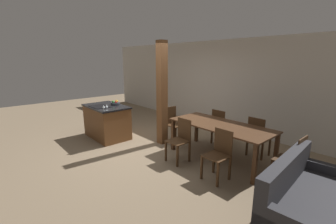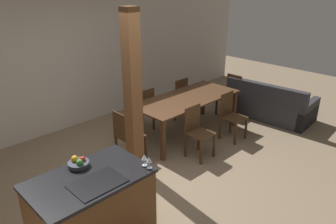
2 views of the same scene
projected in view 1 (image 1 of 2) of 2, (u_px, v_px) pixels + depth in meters
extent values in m
plane|color=#847056|center=(146.00, 146.00, 5.67)|extent=(16.00, 16.00, 0.00)
cube|color=beige|center=(216.00, 84.00, 7.13)|extent=(11.20, 0.08, 2.70)
cube|color=brown|center=(107.00, 122.00, 6.21)|extent=(1.29, 0.80, 0.86)
cube|color=black|center=(106.00, 106.00, 6.11)|extent=(1.33, 0.84, 0.04)
cube|color=black|center=(100.00, 106.00, 5.98)|extent=(0.56, 0.40, 0.01)
cylinder|color=#383D47|center=(115.00, 103.00, 6.24)|extent=(0.25, 0.25, 0.05)
sphere|color=red|center=(116.00, 102.00, 6.18)|extent=(0.07, 0.07, 0.07)
sphere|color=gold|center=(117.00, 101.00, 6.27)|extent=(0.08, 0.08, 0.08)
sphere|color=#3D8E38|center=(113.00, 102.00, 6.20)|extent=(0.08, 0.08, 0.08)
cylinder|color=silver|center=(104.00, 111.00, 5.45)|extent=(0.06, 0.06, 0.00)
cylinder|color=silver|center=(104.00, 109.00, 5.44)|extent=(0.01, 0.01, 0.08)
cone|color=silver|center=(104.00, 106.00, 5.42)|extent=(0.07, 0.07, 0.07)
cylinder|color=silver|center=(107.00, 110.00, 5.50)|extent=(0.06, 0.06, 0.00)
cylinder|color=silver|center=(107.00, 109.00, 5.49)|extent=(0.01, 0.01, 0.08)
cone|color=silver|center=(107.00, 106.00, 5.47)|extent=(0.07, 0.07, 0.07)
cube|color=#51331E|center=(220.00, 125.00, 4.78)|extent=(2.20, 0.97, 0.03)
cube|color=#51331E|center=(173.00, 135.00, 5.36)|extent=(0.07, 0.07, 0.75)
cube|color=#51331E|center=(255.00, 164.00, 3.85)|extent=(0.07, 0.07, 0.75)
cube|color=#51331E|center=(197.00, 128.00, 5.90)|extent=(0.07, 0.07, 0.75)
cube|color=#51331E|center=(276.00, 151.00, 4.39)|extent=(0.07, 0.07, 0.75)
cube|color=#472D19|center=(178.00, 141.00, 4.71)|extent=(0.40, 0.40, 0.02)
cube|color=#472D19|center=(184.00, 129.00, 4.78)|extent=(0.38, 0.02, 0.45)
cube|color=#472D19|center=(166.00, 151.00, 4.78)|extent=(0.04, 0.04, 0.44)
cube|color=#472D19|center=(177.00, 156.00, 4.52)|extent=(0.04, 0.04, 0.44)
cube|color=#472D19|center=(178.00, 147.00, 5.01)|extent=(0.04, 0.04, 0.44)
cube|color=#472D19|center=(189.00, 152.00, 4.75)|extent=(0.04, 0.04, 0.44)
cube|color=#472D19|center=(216.00, 156.00, 3.99)|extent=(0.40, 0.40, 0.02)
cube|color=#472D19|center=(223.00, 141.00, 4.06)|extent=(0.38, 0.02, 0.45)
cube|color=#472D19|center=(202.00, 168.00, 4.06)|extent=(0.04, 0.04, 0.44)
cube|color=#472D19|center=(218.00, 175.00, 3.80)|extent=(0.04, 0.04, 0.44)
cube|color=#472D19|center=(214.00, 162.00, 4.28)|extent=(0.04, 0.04, 0.44)
cube|color=#472D19|center=(230.00, 168.00, 4.03)|extent=(0.04, 0.04, 0.44)
cube|color=#472D19|center=(222.00, 127.00, 5.72)|extent=(0.40, 0.40, 0.02)
cube|color=#472D19|center=(218.00, 119.00, 5.54)|extent=(0.38, 0.02, 0.45)
cube|color=#472D19|center=(231.00, 135.00, 5.76)|extent=(0.04, 0.04, 0.44)
cube|color=#472D19|center=(220.00, 132.00, 6.02)|extent=(0.04, 0.04, 0.44)
cube|color=#472D19|center=(223.00, 139.00, 5.53)|extent=(0.04, 0.04, 0.44)
cube|color=#472D19|center=(212.00, 135.00, 5.79)|extent=(0.04, 0.04, 0.44)
cube|color=#472D19|center=(259.00, 136.00, 5.00)|extent=(0.40, 0.40, 0.02)
cube|color=#472D19|center=(256.00, 128.00, 4.82)|extent=(0.38, 0.02, 0.45)
cube|color=#472D19|center=(270.00, 146.00, 5.04)|extent=(0.04, 0.04, 0.44)
cube|color=#472D19|center=(255.00, 142.00, 5.30)|extent=(0.04, 0.04, 0.44)
cube|color=#472D19|center=(262.00, 151.00, 4.81)|extent=(0.04, 0.04, 0.44)
cube|color=#472D19|center=(247.00, 146.00, 5.07)|extent=(0.04, 0.04, 0.44)
cube|color=#472D19|center=(175.00, 125.00, 5.87)|extent=(0.40, 0.40, 0.02)
cube|color=#472D19|center=(171.00, 115.00, 5.96)|extent=(0.02, 0.38, 0.45)
cube|color=#472D19|center=(175.00, 136.00, 5.68)|extent=(0.04, 0.04, 0.44)
cube|color=#472D19|center=(185.00, 134.00, 5.91)|extent=(0.04, 0.04, 0.44)
cube|color=#472D19|center=(166.00, 133.00, 5.94)|extent=(0.04, 0.04, 0.44)
cube|color=#472D19|center=(176.00, 130.00, 6.17)|extent=(0.04, 0.04, 0.44)
cube|color=#472D19|center=(288.00, 160.00, 3.83)|extent=(0.40, 0.40, 0.02)
cube|color=#472D19|center=(302.00, 151.00, 3.64)|extent=(0.02, 0.38, 0.45)
cube|color=#472D19|center=(280.00, 166.00, 4.13)|extent=(0.04, 0.04, 0.44)
cube|color=#472D19|center=(271.00, 172.00, 3.90)|extent=(0.04, 0.04, 0.44)
cube|color=#472D19|center=(301.00, 173.00, 3.87)|extent=(0.04, 0.04, 0.44)
cube|color=#472D19|center=(293.00, 180.00, 3.64)|extent=(0.04, 0.04, 0.44)
cube|color=#2D2D33|center=(313.00, 209.00, 2.96)|extent=(1.03, 1.85, 0.41)
cube|color=#2D2D33|center=(287.00, 171.00, 3.12)|extent=(0.29, 1.79, 0.43)
cube|color=#2D2D33|center=(327.00, 181.00, 3.52)|extent=(0.91, 0.21, 0.55)
cube|color=brown|center=(162.00, 94.00, 5.59)|extent=(0.21, 0.21, 2.57)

